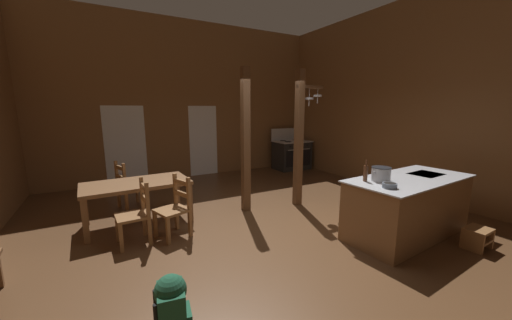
# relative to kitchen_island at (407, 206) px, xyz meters

# --- Properties ---
(ground_plane) EXTENTS (8.49, 9.55, 0.10)m
(ground_plane) POSITION_rel_kitchen_island_xyz_m (-1.85, 1.13, -0.51)
(ground_plane) COLOR brown
(wall_back) EXTENTS (8.49, 0.14, 4.37)m
(wall_back) POSITION_rel_kitchen_island_xyz_m (-1.85, 5.57, 1.72)
(wall_back) COLOR brown
(wall_back) RESTS_ON ground_plane
(wall_right) EXTENTS (0.14, 9.55, 4.37)m
(wall_right) POSITION_rel_kitchen_island_xyz_m (2.07, 1.13, 1.72)
(wall_right) COLOR brown
(wall_right) RESTS_ON ground_plane
(glazed_door_back_left) EXTENTS (1.00, 0.01, 2.05)m
(glazed_door_back_left) POSITION_rel_kitchen_island_xyz_m (-3.58, 5.50, 0.56)
(glazed_door_back_left) COLOR white
(glazed_door_back_left) RESTS_ON ground_plane
(glazed_panel_back_right) EXTENTS (0.84, 0.01, 2.05)m
(glazed_panel_back_right) POSITION_rel_kitchen_island_xyz_m (-1.46, 5.50, 0.56)
(glazed_panel_back_right) COLOR white
(glazed_panel_back_right) RESTS_ON ground_plane
(kitchen_island) EXTENTS (2.22, 1.10, 0.93)m
(kitchen_island) POSITION_rel_kitchen_island_xyz_m (0.00, 0.00, 0.00)
(kitchen_island) COLOR brown
(kitchen_island) RESTS_ON ground_plane
(stove_range) EXTENTS (1.16, 0.85, 1.32)m
(stove_range) POSITION_rel_kitchen_island_xyz_m (1.33, 4.88, 0.02)
(stove_range) COLOR #252525
(stove_range) RESTS_ON ground_plane
(support_post_with_pot_rack) EXTENTS (0.63, 0.18, 2.72)m
(support_post_with_pot_rack) POSITION_rel_kitchen_island_xyz_m (-0.61, 1.98, 0.99)
(support_post_with_pot_rack) COLOR brown
(support_post_with_pot_rack) RESTS_ON ground_plane
(support_post_center) EXTENTS (0.14, 0.14, 2.72)m
(support_post_center) POSITION_rel_kitchen_island_xyz_m (-1.73, 2.19, 0.90)
(support_post_center) COLOR brown
(support_post_center) RESTS_ON ground_plane
(step_stool) EXTENTS (0.37, 0.29, 0.30)m
(step_stool) POSITION_rel_kitchen_island_xyz_m (0.46, -0.78, -0.29)
(step_stool) COLOR olive
(step_stool) RESTS_ON ground_plane
(dining_table) EXTENTS (1.74, 0.98, 0.74)m
(dining_table) POSITION_rel_kitchen_island_xyz_m (-3.65, 2.52, 0.19)
(dining_table) COLOR brown
(dining_table) RESTS_ON ground_plane
(ladderback_chair_near_window) EXTENTS (0.55, 0.55, 0.95)m
(ladderback_chair_near_window) POSITION_rel_kitchen_island_xyz_m (-3.72, 3.48, -0.01)
(ladderback_chair_near_window) COLOR olive
(ladderback_chair_near_window) RESTS_ON ground_plane
(ladderback_chair_by_post) EXTENTS (0.56, 0.56, 0.95)m
(ladderback_chair_by_post) POSITION_rel_kitchen_island_xyz_m (-3.21, 1.72, -0.01)
(ladderback_chair_by_post) COLOR olive
(ladderback_chair_by_post) RESTS_ON ground_plane
(ladderback_chair_at_table_end) EXTENTS (0.47, 0.47, 0.95)m
(ladderback_chair_at_table_end) POSITION_rel_kitchen_island_xyz_m (-3.76, 1.76, -0.01)
(ladderback_chair_at_table_end) COLOR olive
(ladderback_chair_at_table_end) RESTS_ON ground_plane
(backpack) EXTENTS (0.34, 0.35, 0.60)m
(backpack) POSITION_rel_kitchen_island_xyz_m (-3.71, -0.29, -0.15)
(backpack) COLOR #1E5138
(backpack) RESTS_ON ground_plane
(stockpot_on_counter) EXTENTS (0.34, 0.28, 0.21)m
(stockpot_on_counter) POSITION_rel_kitchen_island_xyz_m (-0.57, 0.10, 0.57)
(stockpot_on_counter) COLOR #B7BABF
(stockpot_on_counter) RESTS_ON kitchen_island
(mixing_bowl_on_counter) EXTENTS (0.19, 0.19, 0.07)m
(mixing_bowl_on_counter) POSITION_rel_kitchen_island_xyz_m (-0.79, -0.21, 0.50)
(mixing_bowl_on_counter) COLOR slate
(mixing_bowl_on_counter) RESTS_ON kitchen_island
(bottle_tall_on_counter) EXTENTS (0.06, 0.06, 0.32)m
(bottle_tall_on_counter) POSITION_rel_kitchen_island_xyz_m (-0.78, 0.20, 0.59)
(bottle_tall_on_counter) COLOR #56331E
(bottle_tall_on_counter) RESTS_ON kitchen_island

